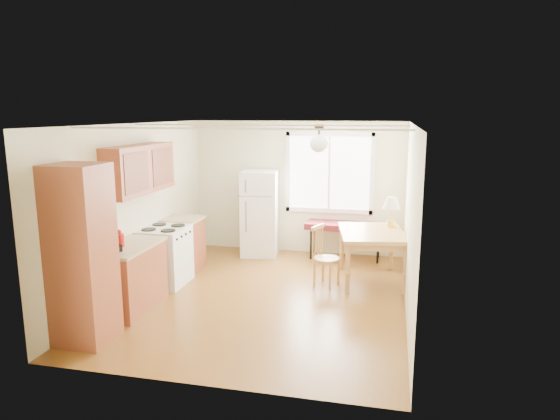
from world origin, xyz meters
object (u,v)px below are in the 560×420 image
(dining_table, at_px, (372,238))
(chair, at_px, (322,252))
(bench, at_px, (345,227))
(refrigerator, at_px, (260,213))

(dining_table, distance_m, chair, 0.83)
(chair, bearing_deg, bench, 102.85)
(bench, relative_size, dining_table, 1.00)
(bench, xyz_separation_m, dining_table, (0.52, -1.18, 0.12))
(dining_table, bearing_deg, refrigerator, 142.93)
(dining_table, bearing_deg, bench, 103.84)
(bench, relative_size, chair, 1.59)
(refrigerator, height_order, dining_table, refrigerator)
(refrigerator, xyz_separation_m, chair, (1.38, -1.39, -0.27))
(refrigerator, relative_size, bench, 1.08)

